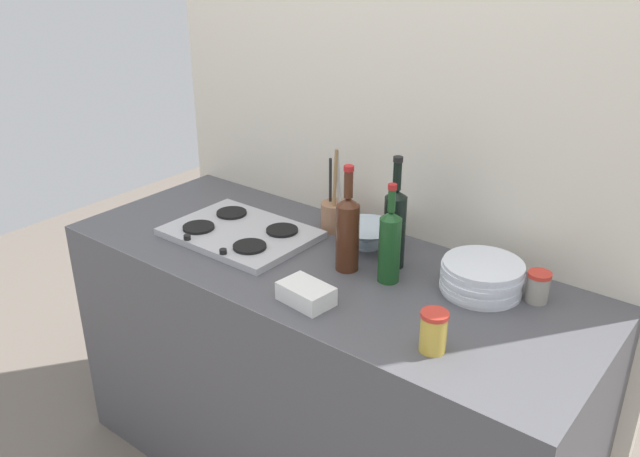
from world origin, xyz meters
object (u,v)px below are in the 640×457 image
(utensil_crock, at_px, (335,214))
(wine_bottle_leftmost, at_px, (348,231))
(wine_bottle_mid_right, at_px, (390,244))
(butter_dish, at_px, (306,294))
(plate_stack, at_px, (481,277))
(condiment_jar_rear, at_px, (538,287))
(stovetop_hob, at_px, (240,233))
(condiment_jar_front, at_px, (433,331))
(wine_bottle_mid_left, at_px, (395,226))
(mixing_bowl, at_px, (367,235))

(utensil_crock, bearing_deg, wine_bottle_leftmost, -45.65)
(wine_bottle_mid_right, relative_size, butter_dish, 2.05)
(plate_stack, distance_m, wine_bottle_leftmost, 0.42)
(wine_bottle_mid_right, relative_size, condiment_jar_rear, 3.41)
(stovetop_hob, relative_size, plate_stack, 2.02)
(wine_bottle_leftmost, xyz_separation_m, condiment_jar_front, (0.43, -0.22, -0.08))
(wine_bottle_leftmost, xyz_separation_m, wine_bottle_mid_left, (0.10, 0.11, 0.01))
(wine_bottle_mid_right, bearing_deg, stovetop_hob, -174.76)
(condiment_jar_rear, bearing_deg, plate_stack, -161.49)
(wine_bottle_mid_right, xyz_separation_m, condiment_jar_front, (0.29, -0.24, -0.07))
(condiment_jar_rear, bearing_deg, utensil_crock, 177.23)
(wine_bottle_mid_right, distance_m, condiment_jar_rear, 0.44)
(utensil_crock, bearing_deg, condiment_jar_front, -34.33)
(wine_bottle_leftmost, height_order, wine_bottle_mid_right, wine_bottle_leftmost)
(wine_bottle_mid_left, height_order, butter_dish, wine_bottle_mid_left)
(wine_bottle_leftmost, relative_size, mixing_bowl, 1.66)
(stovetop_hob, bearing_deg, utensil_crock, 48.28)
(plate_stack, distance_m, mixing_bowl, 0.44)
(wine_bottle_leftmost, bearing_deg, butter_dish, -83.28)
(wine_bottle_mid_right, bearing_deg, condiment_jar_rear, 21.88)
(condiment_jar_rear, bearing_deg, mixing_bowl, -179.50)
(utensil_crock, bearing_deg, wine_bottle_mid_right, -29.32)
(wine_bottle_leftmost, height_order, butter_dish, wine_bottle_leftmost)
(wine_bottle_leftmost, distance_m, condiment_jar_front, 0.49)
(wine_bottle_mid_right, height_order, condiment_jar_front, wine_bottle_mid_right)
(wine_bottle_leftmost, bearing_deg, wine_bottle_mid_right, 6.75)
(plate_stack, bearing_deg, wine_bottle_mid_left, -176.06)
(plate_stack, relative_size, wine_bottle_leftmost, 0.71)
(utensil_crock, distance_m, condiment_jar_rear, 0.76)
(plate_stack, height_order, wine_bottle_leftmost, wine_bottle_leftmost)
(wine_bottle_leftmost, distance_m, butter_dish, 0.26)
(mixing_bowl, height_order, butter_dish, mixing_bowl)
(wine_bottle_leftmost, relative_size, wine_bottle_mid_right, 1.09)
(wine_bottle_mid_left, distance_m, butter_dish, 0.37)
(wine_bottle_mid_right, bearing_deg, condiment_jar_front, -39.75)
(stovetop_hob, relative_size, mixing_bowl, 2.38)
(stovetop_hob, height_order, wine_bottle_mid_left, wine_bottle_mid_left)
(butter_dish, bearing_deg, utensil_crock, 117.75)
(stovetop_hob, bearing_deg, condiment_jar_front, -12.15)
(mixing_bowl, xyz_separation_m, condiment_jar_front, (0.47, -0.40, 0.02))
(wine_bottle_leftmost, bearing_deg, condiment_jar_front, -27.32)
(wine_bottle_leftmost, bearing_deg, plate_stack, 17.99)
(stovetop_hob, height_order, condiment_jar_rear, condiment_jar_rear)
(plate_stack, xyz_separation_m, wine_bottle_leftmost, (-0.39, -0.13, 0.08))
(plate_stack, relative_size, mixing_bowl, 1.18)
(wine_bottle_mid_right, xyz_separation_m, condiment_jar_rear, (0.40, 0.16, -0.08))
(plate_stack, height_order, utensil_crock, utensil_crock)
(stovetop_hob, distance_m, wine_bottle_leftmost, 0.45)
(stovetop_hob, xyz_separation_m, butter_dish, (0.46, -0.20, 0.01))
(stovetop_hob, distance_m, butter_dish, 0.50)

